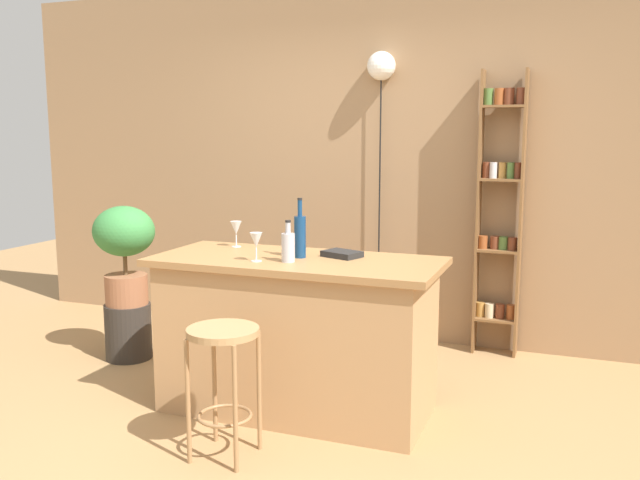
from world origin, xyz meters
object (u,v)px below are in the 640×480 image
at_px(bar_stool, 224,360).
at_px(wine_glass_center, 256,241).
at_px(potted_plant, 124,245).
at_px(bottle_olive_oil, 289,246).
at_px(spice_shelf, 500,210).
at_px(pendant_globe_light, 381,70).
at_px(wine_glass_left, 236,229).
at_px(plant_stool, 128,331).
at_px(cookbook, 342,254).
at_px(bottle_wine_red, 300,235).

distance_m(bar_stool, wine_glass_center, 0.74).
bearing_deg(potted_plant, bottle_olive_oil, -19.59).
bearing_deg(spice_shelf, pendant_globe_light, 177.42).
bearing_deg(wine_glass_left, plant_stool, 169.04).
xyz_separation_m(spice_shelf, cookbook, (-0.74, -1.37, -0.14)).
xyz_separation_m(bottle_wine_red, wine_glass_center, (-0.18, -0.20, -0.01)).
distance_m(bar_stool, bottle_olive_oil, 0.76).
xyz_separation_m(bottle_olive_oil, wine_glass_left, (-0.51, 0.35, 0.03)).
bearing_deg(bar_stool, bottle_wine_red, 80.22).
bearing_deg(wine_glass_left, pendant_globe_light, 66.80).
bearing_deg(pendant_globe_light, plant_stool, -144.43).
height_order(spice_shelf, wine_glass_center, spice_shelf).
relative_size(spice_shelf, wine_glass_left, 12.66).
relative_size(bottle_wine_red, wine_glass_center, 2.12).
bearing_deg(cookbook, bottle_olive_oil, -111.89).
bearing_deg(wine_glass_left, bottle_wine_red, -20.76).
bearing_deg(spice_shelf, plant_stool, -156.53).
distance_m(plant_stool, potted_plant, 0.64).
bearing_deg(wine_glass_center, cookbook, 36.74).
height_order(plant_stool, bottle_olive_oil, bottle_olive_oil).
relative_size(cookbook, pendant_globe_light, 0.09).
height_order(wine_glass_left, cookbook, wine_glass_left).
bearing_deg(cookbook, bar_stool, -92.62).
height_order(potted_plant, bottle_olive_oil, bottle_olive_oil).
distance_m(bottle_olive_oil, wine_glass_left, 0.62).
distance_m(spice_shelf, pendant_globe_light, 1.38).
height_order(cookbook, pendant_globe_light, pendant_globe_light).
bearing_deg(wine_glass_left, spice_shelf, 40.66).
bearing_deg(bottle_olive_oil, cookbook, 47.82).
xyz_separation_m(wine_glass_left, cookbook, (0.74, -0.09, -0.10)).
bearing_deg(wine_glass_center, potted_plant, 156.19).
height_order(potted_plant, pendant_globe_light, pendant_globe_light).
height_order(plant_stool, wine_glass_center, wine_glass_center).
bearing_deg(pendant_globe_light, bar_stool, -94.28).
xyz_separation_m(spice_shelf, potted_plant, (-2.48, -1.08, -0.23)).
bearing_deg(spice_shelf, wine_glass_center, -124.48).
relative_size(bottle_wine_red, pendant_globe_light, 0.16).
bearing_deg(potted_plant, pendant_globe_light, 35.57).
distance_m(spice_shelf, wine_glass_left, 1.95).
height_order(bar_stool, cookbook, cookbook).
xyz_separation_m(plant_stool, wine_glass_left, (1.00, -0.19, 0.83)).
distance_m(plant_stool, bottle_wine_red, 1.78).
distance_m(plant_stool, wine_glass_left, 1.32).
bearing_deg(potted_plant, wine_glass_center, -23.81).
bearing_deg(plant_stool, bar_stool, -38.22).
bearing_deg(bar_stool, wine_glass_center, 96.84).
bearing_deg(wine_glass_left, bar_stool, -66.39).
bearing_deg(bottle_wine_red, pendant_globe_light, 88.34).
xyz_separation_m(bar_stool, cookbook, (0.34, 0.81, 0.43)).
height_order(bar_stool, spice_shelf, spice_shelf).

